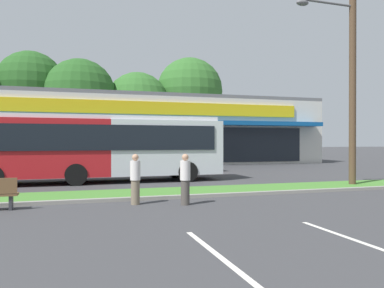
{
  "coord_description": "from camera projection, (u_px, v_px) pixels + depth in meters",
  "views": [
    {
      "loc": [
        -6.82,
        -0.13,
        2.0
      ],
      "look_at": [
        -1.15,
        18.1,
        1.88
      ],
      "focal_mm": 35.71,
      "sensor_mm": 36.0,
      "label": 1
    }
  ],
  "objects": [
    {
      "name": "tree_mid",
      "position": [
        138.0,
        104.0,
        44.12
      ],
      "size": [
        7.39,
        7.39,
        10.0
      ],
      "color": "#473323",
      "rests_on": "ground_plane"
    },
    {
      "name": "tree_left",
      "position": [
        31.0,
        85.0,
        41.74
      ],
      "size": [
        7.35,
        7.35,
        11.88
      ],
      "color": "#473323",
      "rests_on": "ground_plane"
    },
    {
      "name": "storefront_building",
      "position": [
        147.0,
        131.0,
        36.68
      ],
      "size": [
        30.59,
        13.72,
        6.02
      ],
      "color": "beige",
      "rests_on": "ground_plane"
    },
    {
      "name": "parking_stripe_1",
      "position": [
        378.0,
        248.0,
        7.14
      ],
      "size": [
        0.12,
        4.8,
        0.01
      ],
      "primitive_type": "cube",
      "color": "silver",
      "rests_on": "ground_plane"
    },
    {
      "name": "utility_pole",
      "position": [
        350.0,
        53.0,
        16.79
      ],
      "size": [
        3.03,
        2.4,
        11.07
      ],
      "color": "#4C3826",
      "rests_on": "ground_plane"
    },
    {
      "name": "tree_mid_left",
      "position": [
        80.0,
        95.0,
        41.4
      ],
      "size": [
        7.71,
        7.71,
        10.96
      ],
      "color": "#473323",
      "rests_on": "ground_plane"
    },
    {
      "name": "city_bus",
      "position": [
        96.0,
        146.0,
        18.66
      ],
      "size": [
        12.54,
        2.78,
        3.25
      ],
      "rotation": [
        0.0,
        0.0,
        0.01
      ],
      "color": "#AD191E",
      "rests_on": "ground_plane"
    },
    {
      "name": "grass_median",
      "position": [
        249.0,
        189.0,
        15.52
      ],
      "size": [
        56.0,
        2.2,
        0.12
      ],
      "primitive_type": "cube",
      "color": "#427A2D",
      "rests_on": "ground_plane"
    },
    {
      "name": "car_3",
      "position": [
        184.0,
        160.0,
        25.46
      ],
      "size": [
        4.55,
        2.0,
        1.48
      ],
      "color": "maroon",
      "rests_on": "ground_plane"
    },
    {
      "name": "curb_lip",
      "position": [
        263.0,
        193.0,
        14.36
      ],
      "size": [
        56.0,
        0.24,
        0.12
      ],
      "primitive_type": "cube",
      "color": "gray",
      "rests_on": "ground_plane"
    },
    {
      "name": "parking_stripe_0",
      "position": [
        232.0,
        266.0,
        6.1
      ],
      "size": [
        0.12,
        4.8,
        0.01
      ],
      "primitive_type": "cube",
      "color": "silver",
      "rests_on": "ground_plane"
    },
    {
      "name": "pedestrian_by_pole",
      "position": [
        135.0,
        179.0,
        12.11
      ],
      "size": [
        0.32,
        0.32,
        1.61
      ],
      "rotation": [
        0.0,
        0.0,
        1.59
      ],
      "color": "#726651",
      "rests_on": "ground_plane"
    },
    {
      "name": "pedestrian_near_bench",
      "position": [
        185.0,
        179.0,
        12.03
      ],
      "size": [
        0.33,
        0.33,
        1.61
      ],
      "rotation": [
        0.0,
        0.0,
        1.4
      ],
      "color": "#47423D",
      "rests_on": "ground_plane"
    },
    {
      "name": "tree_mid_right",
      "position": [
        190.0,
        91.0,
        46.55
      ],
      "size": [
        8.04,
        8.04,
        12.19
      ],
      "color": "#473323",
      "rests_on": "ground_plane"
    }
  ]
}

